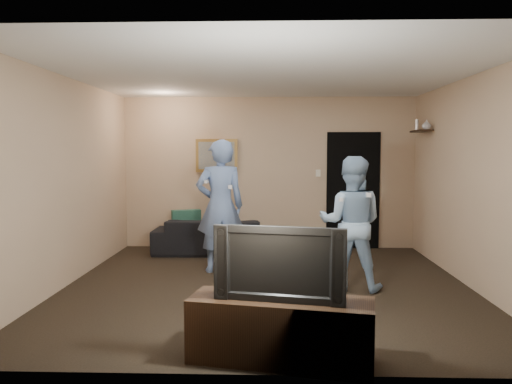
{
  "coord_description": "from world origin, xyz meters",
  "views": [
    {
      "loc": [
        0.06,
        -6.12,
        1.68
      ],
      "look_at": [
        -0.15,
        0.3,
        1.15
      ],
      "focal_mm": 35.0,
      "sensor_mm": 36.0,
      "label": 1
    }
  ],
  "objects_px": {
    "sofa": "(215,236)",
    "wii_player_left": "(220,206)",
    "wii_player_right": "(351,223)",
    "tv_console": "(281,331)",
    "television": "(281,262)"
  },
  "relations": [
    {
      "from": "sofa",
      "to": "tv_console",
      "type": "relative_size",
      "value": 1.35
    },
    {
      "from": "sofa",
      "to": "tv_console",
      "type": "distance_m",
      "value": 4.32
    },
    {
      "from": "sofa",
      "to": "wii_player_left",
      "type": "xyz_separation_m",
      "value": [
        0.23,
        -1.24,
        0.63
      ]
    },
    {
      "from": "tv_console",
      "to": "wii_player_left",
      "type": "bearing_deg",
      "value": 115.95
    },
    {
      "from": "television",
      "to": "wii_player_left",
      "type": "relative_size",
      "value": 0.56
    },
    {
      "from": "tv_console",
      "to": "wii_player_left",
      "type": "relative_size",
      "value": 0.79
    },
    {
      "from": "tv_console",
      "to": "wii_player_right",
      "type": "distance_m",
      "value": 2.39
    },
    {
      "from": "sofa",
      "to": "wii_player_right",
      "type": "xyz_separation_m",
      "value": [
        1.9,
        -2.06,
        0.52
      ]
    },
    {
      "from": "television",
      "to": "wii_player_left",
      "type": "bearing_deg",
      "value": 115.95
    },
    {
      "from": "sofa",
      "to": "wii_player_left",
      "type": "distance_m",
      "value": 1.41
    },
    {
      "from": "sofa",
      "to": "wii_player_right",
      "type": "bearing_deg",
      "value": 132.57
    },
    {
      "from": "wii_player_right",
      "to": "tv_console",
      "type": "bearing_deg",
      "value": -112.4
    },
    {
      "from": "tv_console",
      "to": "television",
      "type": "bearing_deg",
      "value": 0.0
    },
    {
      "from": "tv_console",
      "to": "wii_player_left",
      "type": "xyz_separation_m",
      "value": [
        -0.79,
        2.97,
        0.67
      ]
    },
    {
      "from": "television",
      "to": "wii_player_right",
      "type": "relative_size",
      "value": 0.64
    }
  ]
}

